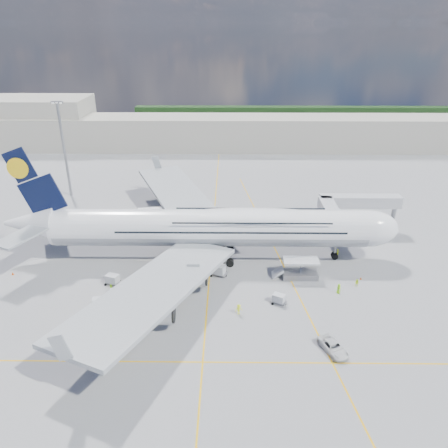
{
  "coord_description": "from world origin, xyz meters",
  "views": [
    {
      "loc": [
        3.51,
        -67.52,
        43.37
      ],
      "look_at": [
        2.7,
        8.0,
        8.52
      ],
      "focal_mm": 35.0,
      "sensor_mm": 36.0,
      "label": 1
    }
  ],
  "objects_px": {
    "catering_truck_inner": "(154,219)",
    "cone_tail": "(13,273)",
    "cargo_loader": "(299,271)",
    "cone_nose": "(361,278)",
    "cone_wing_left_inner": "(184,232)",
    "cone_wing_right_outer": "(89,358)",
    "crew_van": "(339,289)",
    "cone_wing_right_inner": "(194,275)",
    "jet_bridge": "(348,207)",
    "catering_truck_outer": "(178,194)",
    "service_van": "(333,347)",
    "crew_loader": "(357,283)",
    "dolly_row_a": "(99,303)",
    "airliner": "(212,227)",
    "baggage_tug": "(138,300)",
    "dolly_row_c": "(150,283)",
    "cone_wing_left_outer": "(189,214)",
    "crew_nose": "(338,253)",
    "dolly_nose_far": "(279,299)",
    "crew_wing": "(111,289)",
    "crew_tug": "(239,309)",
    "dolly_back": "(116,295)",
    "dolly_row_b": "(112,279)",
    "dolly_nose_near": "(218,270)",
    "light_mast": "(64,149)"
  },
  "relations": [
    {
      "from": "catering_truck_inner",
      "to": "cone_tail",
      "type": "distance_m",
      "value": 31.81
    },
    {
      "from": "cargo_loader",
      "to": "cone_nose",
      "type": "height_order",
      "value": "cargo_loader"
    },
    {
      "from": "cone_wing_left_inner",
      "to": "cone_wing_right_outer",
      "type": "relative_size",
      "value": 0.95
    },
    {
      "from": "crew_van",
      "to": "cone_wing_right_inner",
      "type": "relative_size",
      "value": 3.67
    },
    {
      "from": "jet_bridge",
      "to": "catering_truck_outer",
      "type": "bearing_deg",
      "value": 152.67
    },
    {
      "from": "service_van",
      "to": "crew_loader",
      "type": "bearing_deg",
      "value": 43.11
    },
    {
      "from": "dolly_row_a",
      "to": "airliner",
      "type": "bearing_deg",
      "value": 35.57
    },
    {
      "from": "baggage_tug",
      "to": "crew_loader",
      "type": "relative_size",
      "value": 2.13
    },
    {
      "from": "dolly_row_c",
      "to": "cone_wing_right_inner",
      "type": "height_order",
      "value": "dolly_row_c"
    },
    {
      "from": "airliner",
      "to": "cone_wing_left_outer",
      "type": "bearing_deg",
      "value": 106.56
    },
    {
      "from": "cargo_loader",
      "to": "crew_nose",
      "type": "relative_size",
      "value": 4.98
    },
    {
      "from": "dolly_nose_far",
      "to": "catering_truck_inner",
      "type": "distance_m",
      "value": 39.59
    },
    {
      "from": "crew_wing",
      "to": "crew_tug",
      "type": "height_order",
      "value": "crew_tug"
    },
    {
      "from": "crew_wing",
      "to": "cone_wing_right_inner",
      "type": "distance_m",
      "value": 15.41
    },
    {
      "from": "cone_nose",
      "to": "cone_wing_right_outer",
      "type": "distance_m",
      "value": 49.4
    },
    {
      "from": "dolly_row_a",
      "to": "dolly_nose_far",
      "type": "xyz_separation_m",
      "value": [
        30.09,
        1.68,
        -0.08
      ]
    },
    {
      "from": "cargo_loader",
      "to": "crew_tug",
      "type": "relative_size",
      "value": 4.61
    },
    {
      "from": "service_van",
      "to": "cone_tail",
      "type": "xyz_separation_m",
      "value": [
        -56.08,
        20.61,
        -0.47
      ]
    },
    {
      "from": "dolly_row_a",
      "to": "cone_tail",
      "type": "relative_size",
      "value": 5.25
    },
    {
      "from": "jet_bridge",
      "to": "cone_tail",
      "type": "distance_m",
      "value": 69.75
    },
    {
      "from": "dolly_row_a",
      "to": "dolly_row_c",
      "type": "relative_size",
      "value": 0.86
    },
    {
      "from": "cone_wing_right_outer",
      "to": "crew_van",
      "type": "bearing_deg",
      "value": 23.55
    },
    {
      "from": "dolly_row_a",
      "to": "cone_wing_right_outer",
      "type": "height_order",
      "value": "dolly_row_a"
    },
    {
      "from": "jet_bridge",
      "to": "dolly_back",
      "type": "bearing_deg",
      "value": -150.44
    },
    {
      "from": "crew_nose",
      "to": "cone_wing_left_inner",
      "type": "bearing_deg",
      "value": 126.8
    },
    {
      "from": "dolly_back",
      "to": "crew_wing",
      "type": "relative_size",
      "value": 1.76
    },
    {
      "from": "cone_wing_right_inner",
      "to": "cone_nose",
      "type": "bearing_deg",
      "value": -1.75
    },
    {
      "from": "cone_wing_left_inner",
      "to": "cone_wing_right_outer",
      "type": "height_order",
      "value": "cone_wing_right_outer"
    },
    {
      "from": "crew_loader",
      "to": "crew_tug",
      "type": "height_order",
      "value": "crew_tug"
    },
    {
      "from": "cargo_loader",
      "to": "dolly_row_b",
      "type": "bearing_deg",
      "value": -175.29
    },
    {
      "from": "crew_tug",
      "to": "cone_tail",
      "type": "bearing_deg",
      "value": 145.64
    },
    {
      "from": "dolly_row_b",
      "to": "catering_truck_outer",
      "type": "height_order",
      "value": "catering_truck_outer"
    },
    {
      "from": "airliner",
      "to": "crew_loader",
      "type": "xyz_separation_m",
      "value": [
        26.51,
        -10.41,
        -6.1
      ]
    },
    {
      "from": "cone_wing_left_inner",
      "to": "catering_truck_inner",
      "type": "bearing_deg",
      "value": 159.5
    },
    {
      "from": "cone_wing_right_inner",
      "to": "dolly_nose_near",
      "type": "bearing_deg",
      "value": 4.8
    },
    {
      "from": "crew_nose",
      "to": "cone_wing_left_outer",
      "type": "height_order",
      "value": "crew_nose"
    },
    {
      "from": "crew_wing",
      "to": "cone_nose",
      "type": "xyz_separation_m",
      "value": [
        45.31,
        4.88,
        -0.62
      ]
    },
    {
      "from": "dolly_row_a",
      "to": "crew_wing",
      "type": "distance_m",
      "value": 4.61
    },
    {
      "from": "dolly_back",
      "to": "cone_wing_left_outer",
      "type": "distance_m",
      "value": 37.59
    },
    {
      "from": "airliner",
      "to": "dolly_row_a",
      "type": "relative_size",
      "value": 25.5
    },
    {
      "from": "dolly_row_a",
      "to": "crew_wing",
      "type": "height_order",
      "value": "dolly_row_a"
    },
    {
      "from": "cone_wing_left_inner",
      "to": "crew_loader",
      "type": "bearing_deg",
      "value": -33.51
    },
    {
      "from": "cone_wing_left_inner",
      "to": "dolly_nose_near",
      "type": "bearing_deg",
      "value": -65.64
    },
    {
      "from": "cargo_loader",
      "to": "dolly_row_a",
      "type": "xyz_separation_m",
      "value": [
        -34.78,
        -10.19,
        -0.26
      ]
    },
    {
      "from": "light_mast",
      "to": "dolly_row_a",
      "type": "relative_size",
      "value": 8.21
    },
    {
      "from": "dolly_row_a",
      "to": "crew_tug",
      "type": "relative_size",
      "value": 1.68
    },
    {
      "from": "cargo_loader",
      "to": "crew_van",
      "type": "relative_size",
      "value": 4.51
    },
    {
      "from": "crew_loader",
      "to": "crew_van",
      "type": "relative_size",
      "value": 0.82
    },
    {
      "from": "crew_loader",
      "to": "crew_wing",
      "type": "xyz_separation_m",
      "value": [
        -43.84,
        -2.36,
        0.08
      ]
    },
    {
      "from": "cone_wing_left_outer",
      "to": "dolly_nose_near",
      "type": "bearing_deg",
      "value": -74.46
    }
  ]
}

